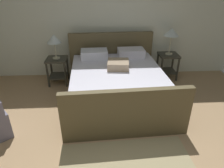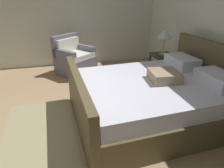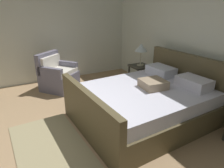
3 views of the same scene
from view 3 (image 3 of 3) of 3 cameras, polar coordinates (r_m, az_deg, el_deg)
name	(u,v)px [view 3 (image 3 of 3)]	position (r m, az deg, el deg)	size (l,w,h in m)	color
ground_plane	(46,148)	(3.31, -17.87, -16.59)	(5.76, 5.98, 0.02)	tan
wall_back	(203,36)	(4.30, 24.12, 12.05)	(5.88, 0.12, 2.81)	silver
wall_side_left	(15,30)	(5.61, -25.63, 13.60)	(0.12, 6.10, 2.81)	silver
bed	(146,102)	(3.68, 9.37, -5.12)	(2.01, 2.35, 1.09)	brown
nightstand_left	(140,73)	(5.03, 7.79, 3.03)	(0.44, 0.44, 0.60)	#323128
table_lamp_left	(141,48)	(4.88, 8.15, 9.93)	(0.30, 0.30, 0.52)	#B7B293
armchair	(57,76)	(5.15, -15.02, 2.28)	(1.02, 1.02, 0.90)	slate
area_rug	(51,148)	(3.26, -16.80, -16.66)	(1.75, 0.96, 0.01)	tan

